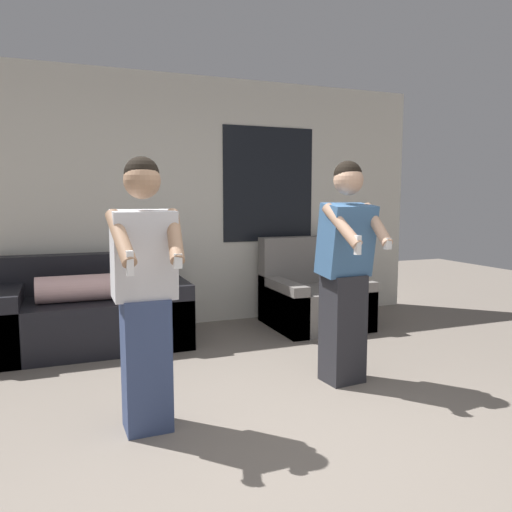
# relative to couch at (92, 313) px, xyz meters

# --- Properties ---
(ground_plane) EXTENTS (14.00, 14.00, 0.00)m
(ground_plane) POSITION_rel_couch_xyz_m (0.90, -2.70, -0.31)
(ground_plane) COLOR slate
(wall_back) EXTENTS (5.89, 0.07, 2.70)m
(wall_back) POSITION_rel_couch_xyz_m (0.92, 0.52, 1.04)
(wall_back) COLOR beige
(wall_back) RESTS_ON ground_plane
(couch) EXTENTS (1.74, 0.95, 0.85)m
(couch) POSITION_rel_couch_xyz_m (0.00, 0.00, 0.00)
(couch) COLOR black
(couch) RESTS_ON ground_plane
(armchair) EXTENTS (0.97, 0.95, 0.95)m
(armchair) POSITION_rel_couch_xyz_m (2.31, -0.06, -0.01)
(armchair) COLOR slate
(armchair) RESTS_ON ground_plane
(person_left) EXTENTS (0.43, 0.47, 1.63)m
(person_left) POSITION_rel_couch_xyz_m (0.20, -1.94, 0.53)
(person_left) COLOR #384770
(person_left) RESTS_ON ground_plane
(person_right) EXTENTS (0.44, 0.51, 1.66)m
(person_right) POSITION_rel_couch_xyz_m (1.72, -1.68, 0.54)
(person_right) COLOR #28282D
(person_right) RESTS_ON ground_plane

